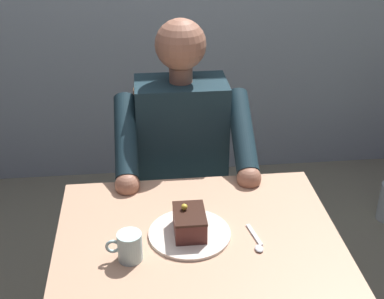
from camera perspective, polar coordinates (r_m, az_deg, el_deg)
The scene contains 7 objects.
dining_table at distance 1.75m, azimuth 0.61°, elevation -11.83°, with size 0.89×0.68×0.72m.
chair at distance 2.37m, azimuth -1.28°, elevation -3.46°, with size 0.42×0.42×0.90m.
seated_person at distance 2.14m, azimuth -0.93°, elevation -2.39°, with size 0.53×0.58×1.25m.
dessert_plate at distance 1.68m, azimuth -0.25°, elevation -9.10°, with size 0.26×0.26×0.01m, color silver.
cake_slice at distance 1.65m, azimuth -0.26°, elevation -7.90°, with size 0.10×0.13×0.10m.
coffee_cup at distance 1.57m, azimuth -6.78°, elevation -10.29°, with size 0.11×0.07×0.09m.
dessert_spoon at distance 1.66m, azimuth 7.00°, elevation -9.86°, with size 0.03×0.14×0.01m.
Camera 1 is at (0.16, 1.33, 1.75)m, focal length 49.55 mm.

